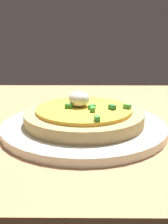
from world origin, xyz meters
The scene contains 3 objects.
dining_table centered at (0.00, 0.00, 1.73)cm, with size 129.64×66.61×3.47cm, color tan.
plate centered at (-4.91, -8.79, 4.18)cm, with size 29.35×29.35×1.43cm, color silver.
pizza centered at (-4.93, -8.76, 6.29)cm, with size 21.32×21.32×5.56cm.
Camera 1 is at (-4.51, -56.13, 20.96)cm, focal length 44.51 mm.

